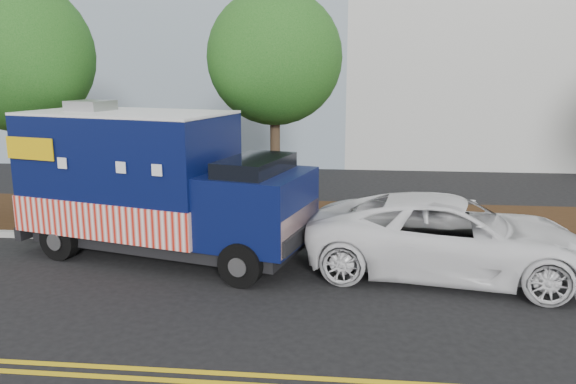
# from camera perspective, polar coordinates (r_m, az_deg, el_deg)

# --- Properties ---
(ground) EXTENTS (120.00, 120.00, 0.00)m
(ground) POSITION_cam_1_polar(r_m,az_deg,el_deg) (12.28, -3.89, -7.34)
(ground) COLOR black
(ground) RESTS_ON ground
(curb) EXTENTS (120.00, 0.18, 0.15)m
(curb) POSITION_cam_1_polar(r_m,az_deg,el_deg) (13.57, -2.90, -5.06)
(curb) COLOR #9E9E99
(curb) RESTS_ON ground
(mulch_strip) EXTENTS (120.00, 4.00, 0.15)m
(mulch_strip) POSITION_cam_1_polar(r_m,az_deg,el_deg) (15.57, -1.73, -2.76)
(mulch_strip) COLOR black
(mulch_strip) RESTS_ON ground
(centerline_near) EXTENTS (120.00, 0.10, 0.01)m
(centerline_near) POSITION_cam_1_polar(r_m,az_deg,el_deg) (8.32, -9.30, -17.59)
(centerline_near) COLOR gold
(centerline_near) RESTS_ON ground
(centerline_far) EXTENTS (120.00, 0.10, 0.01)m
(centerline_far) POSITION_cam_1_polar(r_m,az_deg,el_deg) (8.12, -9.78, -18.45)
(centerline_far) COLOR gold
(centerline_far) RESTS_ON ground
(tree_a) EXTENTS (4.03, 4.03, 6.50)m
(tree_a) POSITION_cam_1_polar(r_m,az_deg,el_deg) (16.84, -25.85, 12.34)
(tree_a) COLOR #38281C
(tree_a) RESTS_ON ground
(tree_b) EXTENTS (3.44, 3.44, 6.15)m
(tree_b) POSITION_cam_1_polar(r_m,az_deg,el_deg) (14.68, -1.36, 13.46)
(tree_b) COLOR #38281C
(tree_b) RESTS_ON ground
(sign_post) EXTENTS (0.06, 0.06, 2.40)m
(sign_post) POSITION_cam_1_polar(r_m,az_deg,el_deg) (14.39, -16.80, 0.06)
(sign_post) COLOR #473828
(sign_post) RESTS_ON ground
(food_truck) EXTENTS (6.91, 3.98, 3.45)m
(food_truck) POSITION_cam_1_polar(r_m,az_deg,el_deg) (12.90, -13.64, 0.49)
(food_truck) COLOR black
(food_truck) RESTS_ON ground
(white_car) EXTENTS (6.15, 3.56, 1.61)m
(white_car) POSITION_cam_1_polar(r_m,az_deg,el_deg) (11.91, 16.26, -4.39)
(white_car) COLOR white
(white_car) RESTS_ON ground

